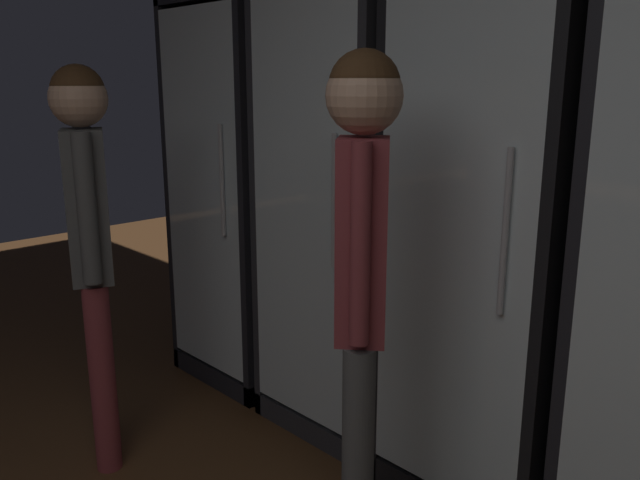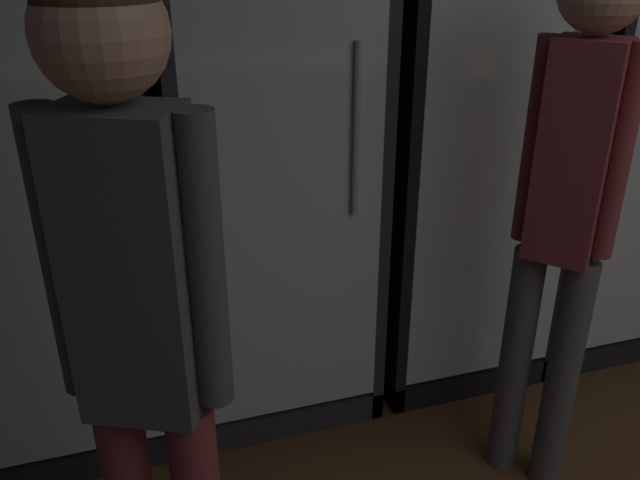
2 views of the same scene
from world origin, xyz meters
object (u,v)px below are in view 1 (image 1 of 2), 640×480
(cooler_center, at_px, (511,238))
(cooler_far_left, at_px, (263,192))
(shopper_far, at_px, (362,259))
(cooler_left, at_px, (365,211))
(shopper_near, at_px, (89,223))

(cooler_center, bearing_deg, cooler_far_left, 179.95)
(cooler_center, xyz_separation_m, shopper_far, (-0.04, -0.75, 0.06))
(cooler_left, height_order, cooler_center, same)
(shopper_far, bearing_deg, cooler_left, 131.49)
(cooler_left, distance_m, shopper_far, 1.00)
(cooler_far_left, bearing_deg, shopper_far, -28.69)
(shopper_near, distance_m, shopper_far, 1.15)
(cooler_far_left, distance_m, cooler_center, 1.41)
(cooler_far_left, height_order, cooler_left, same)
(cooler_far_left, xyz_separation_m, cooler_center, (1.41, -0.00, 0.01))
(cooler_left, distance_m, cooler_center, 0.70)
(cooler_far_left, distance_m, shopper_near, 1.07)
(cooler_far_left, bearing_deg, shopper_near, -76.53)
(shopper_near, bearing_deg, cooler_far_left, 103.47)
(cooler_far_left, height_order, shopper_near, cooler_far_left)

